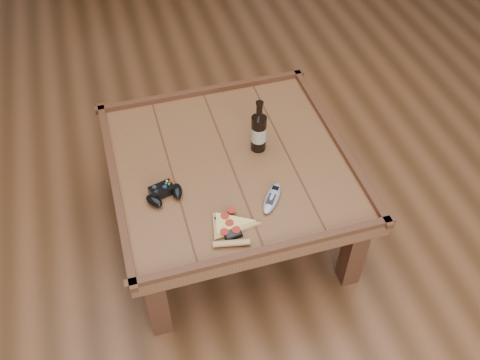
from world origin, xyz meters
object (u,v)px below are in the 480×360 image
object	(u,v)px
coffee_table	(230,171)
game_controller	(164,193)
pizza_slice	(230,227)
beer_bottle	(259,131)
remote_control	(272,198)
smartphone	(228,227)

from	to	relation	value
coffee_table	game_controller	xyz separation A→B (m)	(-0.30, -0.12, 0.08)
coffee_table	pizza_slice	xyz separation A→B (m)	(-0.10, -0.34, 0.07)
beer_bottle	pizza_slice	distance (m)	0.46
game_controller	pizza_slice	distance (m)	0.31
coffee_table	pizza_slice	size ratio (longest dim) A/B	3.82
game_controller	pizza_slice	xyz separation A→B (m)	(0.21, -0.23, -0.01)
game_controller	pizza_slice	size ratio (longest dim) A/B	0.60
game_controller	remote_control	world-z (taller)	game_controller
smartphone	beer_bottle	bearing A→B (deg)	49.01
game_controller	beer_bottle	bearing A→B (deg)	5.08
coffee_table	beer_bottle	size ratio (longest dim) A/B	4.06
pizza_slice	remote_control	xyz separation A→B (m)	(0.20, 0.09, 0.00)
beer_bottle	game_controller	distance (m)	0.48
beer_bottle	pizza_slice	size ratio (longest dim) A/B	0.94
beer_bottle	smartphone	size ratio (longest dim) A/B	1.95
coffee_table	pizza_slice	distance (m)	0.36
beer_bottle	pizza_slice	xyz separation A→B (m)	(-0.24, -0.39, -0.09)
coffee_table	smartphone	xyz separation A→B (m)	(-0.10, -0.34, 0.07)
game_controller	smartphone	xyz separation A→B (m)	(0.20, -0.22, -0.01)
remote_control	coffee_table	bearing A→B (deg)	147.60
beer_bottle	game_controller	bearing A→B (deg)	-159.94
beer_bottle	remote_control	distance (m)	0.31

